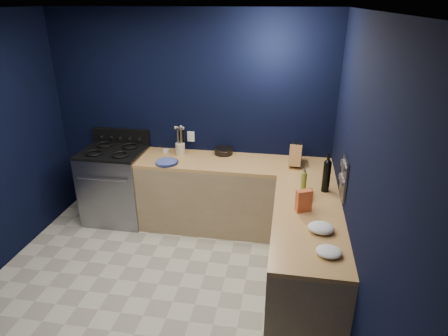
% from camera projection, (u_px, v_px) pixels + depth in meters
% --- Properties ---
extents(floor, '(3.50, 3.50, 0.02)m').
position_uv_depth(floor, '(151.00, 300.00, 3.78)').
color(floor, beige).
rests_on(floor, ground).
extents(ceiling, '(3.50, 3.50, 0.02)m').
position_uv_depth(ceiling, '(123.00, 9.00, 2.74)').
color(ceiling, silver).
rests_on(ceiling, ground).
extents(wall_back, '(3.50, 0.02, 2.60)m').
position_uv_depth(wall_back, '(191.00, 119.00, 4.85)').
color(wall_back, black).
rests_on(wall_back, ground).
extents(wall_right, '(0.02, 3.50, 2.60)m').
position_uv_depth(wall_right, '(357.00, 194.00, 2.99)').
color(wall_right, black).
rests_on(wall_right, ground).
extents(cab_back, '(2.30, 0.63, 0.86)m').
position_uv_depth(cab_back, '(234.00, 197.00, 4.81)').
color(cab_back, '#A08661').
rests_on(cab_back, floor).
extents(top_back, '(2.30, 0.63, 0.04)m').
position_uv_depth(top_back, '(234.00, 163.00, 4.63)').
color(top_back, olive).
rests_on(top_back, cab_back).
extents(cab_right, '(0.63, 1.67, 0.86)m').
position_uv_depth(cab_right, '(304.00, 260.00, 3.64)').
color(cab_right, '#A08661').
rests_on(cab_right, floor).
extents(top_right, '(0.63, 1.67, 0.04)m').
position_uv_depth(top_right, '(308.00, 218.00, 3.46)').
color(top_right, olive).
rests_on(top_right, cab_right).
extents(gas_range, '(0.76, 0.66, 0.92)m').
position_uv_depth(gas_range, '(117.00, 186.00, 5.02)').
color(gas_range, gray).
rests_on(gas_range, floor).
extents(oven_door, '(0.59, 0.02, 0.42)m').
position_uv_depth(oven_door, '(106.00, 198.00, 4.74)').
color(oven_door, black).
rests_on(oven_door, gas_range).
extents(cooktop, '(0.76, 0.66, 0.03)m').
position_uv_depth(cooktop, '(112.00, 152.00, 4.83)').
color(cooktop, black).
rests_on(cooktop, gas_range).
extents(backguard, '(0.76, 0.06, 0.20)m').
position_uv_depth(backguard, '(121.00, 136.00, 5.06)').
color(backguard, black).
rests_on(backguard, gas_range).
extents(spice_panel, '(0.02, 0.28, 0.38)m').
position_uv_depth(spice_panel, '(344.00, 178.00, 3.54)').
color(spice_panel, gray).
rests_on(spice_panel, wall_right).
extents(wall_outlet, '(0.09, 0.02, 0.13)m').
position_uv_depth(wall_outlet, '(191.00, 136.00, 4.92)').
color(wall_outlet, white).
rests_on(wall_outlet, wall_back).
extents(plate_stack, '(0.33, 0.33, 0.03)m').
position_uv_depth(plate_stack, '(166.00, 162.00, 4.56)').
color(plate_stack, '#344390').
rests_on(plate_stack, top_back).
extents(ramekin, '(0.09, 0.09, 0.03)m').
position_uv_depth(ramekin, '(166.00, 150.00, 4.92)').
color(ramekin, white).
rests_on(ramekin, top_back).
extents(utensil_crock, '(0.14, 0.14, 0.15)m').
position_uv_depth(utensil_crock, '(180.00, 149.00, 4.82)').
color(utensil_crock, beige).
rests_on(utensil_crock, top_back).
extents(wine_bottle_back, '(0.09, 0.09, 0.29)m').
position_uv_depth(wine_bottle_back, '(182.00, 142.00, 4.83)').
color(wine_bottle_back, black).
rests_on(wine_bottle_back, top_back).
extents(lemon_basket, '(0.26, 0.26, 0.08)m').
position_uv_depth(lemon_basket, '(224.00, 151.00, 4.83)').
color(lemon_basket, black).
rests_on(lemon_basket, top_back).
extents(knife_block, '(0.15, 0.30, 0.30)m').
position_uv_depth(knife_block, '(296.00, 155.00, 4.48)').
color(knife_block, olive).
rests_on(knife_block, top_back).
extents(wine_bottle_right, '(0.10, 0.10, 0.31)m').
position_uv_depth(wine_bottle_right, '(326.00, 177.00, 3.85)').
color(wine_bottle_right, black).
rests_on(wine_bottle_right, top_right).
extents(oil_bottle, '(0.07, 0.07, 0.23)m').
position_uv_depth(oil_bottle, '(304.00, 184.00, 3.80)').
color(oil_bottle, olive).
rests_on(oil_bottle, top_right).
extents(spice_jar_near, '(0.05, 0.05, 0.10)m').
position_uv_depth(spice_jar_near, '(307.00, 197.00, 3.68)').
color(spice_jar_near, olive).
rests_on(spice_jar_near, top_right).
extents(spice_jar_far, '(0.06, 0.06, 0.10)m').
position_uv_depth(spice_jar_far, '(310.00, 193.00, 3.77)').
color(spice_jar_far, olive).
rests_on(spice_jar_far, top_right).
extents(crouton_bag, '(0.16, 0.12, 0.21)m').
position_uv_depth(crouton_bag, '(304.00, 201.00, 3.51)').
color(crouton_bag, red).
rests_on(crouton_bag, top_right).
extents(towel_front, '(0.27, 0.25, 0.08)m').
position_uv_depth(towel_front, '(321.00, 228.00, 3.21)').
color(towel_front, white).
rests_on(towel_front, top_right).
extents(towel_end, '(0.25, 0.24, 0.06)m').
position_uv_depth(towel_end, '(329.00, 252.00, 2.92)').
color(towel_end, white).
rests_on(towel_end, top_right).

